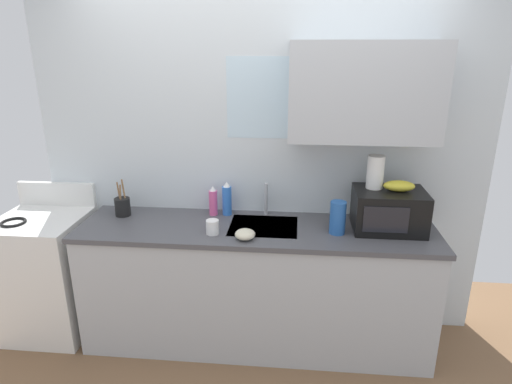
{
  "coord_description": "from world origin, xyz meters",
  "views": [
    {
      "loc": [
        0.26,
        -2.71,
        2.08
      ],
      "look_at": [
        0.0,
        0.0,
        1.15
      ],
      "focal_mm": 30.6,
      "sensor_mm": 36.0,
      "label": 1
    }
  ],
  "objects_px": {
    "microwave": "(389,210)",
    "small_bowl": "(245,234)",
    "banana_bunch": "(399,186)",
    "utensil_crock": "(123,206)",
    "dish_soap_bottle_blue": "(227,199)",
    "dish_soap_bottle_pink": "(213,201)",
    "mug_white": "(213,227)",
    "paper_towel_roll": "(375,172)",
    "cereal_canister": "(338,218)",
    "stove_range": "(48,273)"
  },
  "relations": [
    {
      "from": "dish_soap_bottle_pink",
      "to": "mug_white",
      "type": "height_order",
      "value": "dish_soap_bottle_pink"
    },
    {
      "from": "microwave",
      "to": "mug_white",
      "type": "height_order",
      "value": "microwave"
    },
    {
      "from": "mug_white",
      "to": "small_bowl",
      "type": "relative_size",
      "value": 0.73
    },
    {
      "from": "microwave",
      "to": "small_bowl",
      "type": "relative_size",
      "value": 3.54
    },
    {
      "from": "microwave",
      "to": "utensil_crock",
      "type": "distance_m",
      "value": 1.86
    },
    {
      "from": "paper_towel_roll",
      "to": "small_bowl",
      "type": "relative_size",
      "value": 1.69
    },
    {
      "from": "paper_towel_roll",
      "to": "utensil_crock",
      "type": "xyz_separation_m",
      "value": [
        -1.75,
        0.02,
        -0.31
      ]
    },
    {
      "from": "small_bowl",
      "to": "dish_soap_bottle_pink",
      "type": "bearing_deg",
      "value": 125.11
    },
    {
      "from": "microwave",
      "to": "small_bowl",
      "type": "distance_m",
      "value": 0.97
    },
    {
      "from": "banana_bunch",
      "to": "dish_soap_bottle_blue",
      "type": "xyz_separation_m",
      "value": [
        -1.16,
        0.16,
        -0.19
      ]
    },
    {
      "from": "banana_bunch",
      "to": "small_bowl",
      "type": "distance_m",
      "value": 1.05
    },
    {
      "from": "banana_bunch",
      "to": "mug_white",
      "type": "relative_size",
      "value": 2.11
    },
    {
      "from": "dish_soap_bottle_pink",
      "to": "cereal_canister",
      "type": "distance_m",
      "value": 0.9
    },
    {
      "from": "paper_towel_roll",
      "to": "small_bowl",
      "type": "height_order",
      "value": "paper_towel_roll"
    },
    {
      "from": "mug_white",
      "to": "paper_towel_roll",
      "type": "bearing_deg",
      "value": 12.9
    },
    {
      "from": "cereal_canister",
      "to": "paper_towel_roll",
      "type": "bearing_deg",
      "value": 32.01
    },
    {
      "from": "microwave",
      "to": "cereal_canister",
      "type": "xyz_separation_m",
      "value": [
        -0.34,
        -0.1,
        -0.03
      ]
    },
    {
      "from": "dish_soap_bottle_pink",
      "to": "mug_white",
      "type": "bearing_deg",
      "value": -80.15
    },
    {
      "from": "banana_bunch",
      "to": "dish_soap_bottle_blue",
      "type": "relative_size",
      "value": 0.81
    },
    {
      "from": "utensil_crock",
      "to": "small_bowl",
      "type": "distance_m",
      "value": 0.98
    },
    {
      "from": "dish_soap_bottle_pink",
      "to": "small_bowl",
      "type": "distance_m",
      "value": 0.49
    },
    {
      "from": "banana_bunch",
      "to": "small_bowl",
      "type": "height_order",
      "value": "banana_bunch"
    },
    {
      "from": "dish_soap_bottle_blue",
      "to": "utensil_crock",
      "type": "xyz_separation_m",
      "value": [
        -0.75,
        -0.09,
        -0.05
      ]
    },
    {
      "from": "utensil_crock",
      "to": "dish_soap_bottle_blue",
      "type": "bearing_deg",
      "value": 6.85
    },
    {
      "from": "dish_soap_bottle_pink",
      "to": "small_bowl",
      "type": "relative_size",
      "value": 1.67
    },
    {
      "from": "banana_bunch",
      "to": "cereal_canister",
      "type": "height_order",
      "value": "banana_bunch"
    },
    {
      "from": "banana_bunch",
      "to": "dish_soap_bottle_blue",
      "type": "height_order",
      "value": "banana_bunch"
    },
    {
      "from": "paper_towel_roll",
      "to": "small_bowl",
      "type": "distance_m",
      "value": 0.95
    },
    {
      "from": "cereal_canister",
      "to": "small_bowl",
      "type": "distance_m",
      "value": 0.61
    },
    {
      "from": "microwave",
      "to": "dish_soap_bottle_blue",
      "type": "relative_size",
      "value": 1.87
    },
    {
      "from": "banana_bunch",
      "to": "stove_range",
      "type": "bearing_deg",
      "value": -178.93
    },
    {
      "from": "dish_soap_bottle_blue",
      "to": "small_bowl",
      "type": "distance_m",
      "value": 0.46
    },
    {
      "from": "paper_towel_roll",
      "to": "dish_soap_bottle_blue",
      "type": "bearing_deg",
      "value": 173.8
    },
    {
      "from": "paper_towel_roll",
      "to": "microwave",
      "type": "bearing_deg",
      "value": -27.38
    },
    {
      "from": "banana_bunch",
      "to": "cereal_canister",
      "type": "bearing_deg",
      "value": -165.62
    },
    {
      "from": "banana_bunch",
      "to": "dish_soap_bottle_pink",
      "type": "distance_m",
      "value": 1.28
    },
    {
      "from": "stove_range",
      "to": "dish_soap_bottle_pink",
      "type": "relative_size",
      "value": 4.98
    },
    {
      "from": "microwave",
      "to": "dish_soap_bottle_blue",
      "type": "bearing_deg",
      "value": 171.72
    },
    {
      "from": "cereal_canister",
      "to": "microwave",
      "type": "bearing_deg",
      "value": 16.17
    },
    {
      "from": "cereal_canister",
      "to": "mug_white",
      "type": "height_order",
      "value": "cereal_canister"
    },
    {
      "from": "dish_soap_bottle_blue",
      "to": "cereal_canister",
      "type": "bearing_deg",
      "value": -18.67
    },
    {
      "from": "dish_soap_bottle_blue",
      "to": "mug_white",
      "type": "height_order",
      "value": "dish_soap_bottle_blue"
    },
    {
      "from": "stove_range",
      "to": "dish_soap_bottle_pink",
      "type": "distance_m",
      "value": 1.36
    },
    {
      "from": "small_bowl",
      "to": "microwave",
      "type": "bearing_deg",
      "value": 15.0
    },
    {
      "from": "dish_soap_bottle_blue",
      "to": "mug_white",
      "type": "relative_size",
      "value": 2.59
    },
    {
      "from": "banana_bunch",
      "to": "dish_soap_bottle_pink",
      "type": "relative_size",
      "value": 0.92
    },
    {
      "from": "stove_range",
      "to": "mug_white",
      "type": "relative_size",
      "value": 11.37
    },
    {
      "from": "mug_white",
      "to": "small_bowl",
      "type": "xyz_separation_m",
      "value": [
        0.22,
        -0.06,
        -0.02
      ]
    },
    {
      "from": "paper_towel_roll",
      "to": "cereal_canister",
      "type": "xyz_separation_m",
      "value": [
        -0.24,
        -0.15,
        -0.27
      ]
    },
    {
      "from": "mug_white",
      "to": "dish_soap_bottle_blue",
      "type": "bearing_deg",
      "value": 83.47
    }
  ]
}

